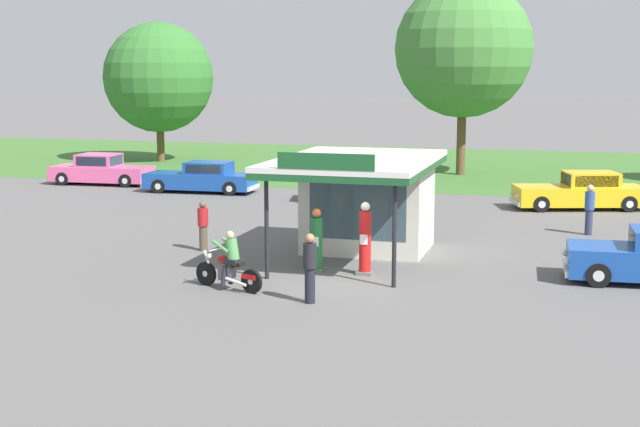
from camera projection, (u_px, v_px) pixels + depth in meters
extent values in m
plane|color=#5B5959|center=(345.00, 282.00, 24.34)|extent=(300.00, 300.00, 0.00)
cube|color=#3D6B2D|center=(471.00, 167.00, 52.79)|extent=(120.00, 24.00, 0.01)
cube|color=beige|center=(368.00, 204.00, 28.48)|extent=(3.79, 3.02, 2.98)
cube|color=#384C56|center=(357.00, 209.00, 27.06)|extent=(3.03, 0.05, 1.91)
cube|color=silver|center=(356.00, 160.00, 26.64)|extent=(4.49, 6.88, 0.16)
cube|color=#195128|center=(356.00, 166.00, 26.67)|extent=(4.49, 6.88, 0.18)
cube|color=#195128|center=(326.00, 162.00, 23.36)|extent=(2.65, 0.08, 0.44)
cylinder|color=black|center=(394.00, 232.00, 23.52)|extent=(0.12, 0.12, 2.98)
cylinder|color=black|center=(267.00, 226.00, 24.50)|extent=(0.12, 0.12, 2.98)
cube|color=slate|center=(317.00, 270.00, 25.60)|extent=(0.44, 0.44, 0.10)
cylinder|color=#1E6B33|center=(317.00, 243.00, 25.47)|extent=(0.34, 0.34, 1.47)
cube|color=white|center=(315.00, 242.00, 25.29)|extent=(0.22, 0.02, 0.28)
sphere|color=orange|center=(317.00, 213.00, 25.33)|extent=(0.26, 0.26, 0.26)
cube|color=slate|center=(365.00, 273.00, 25.21)|extent=(0.44, 0.44, 0.10)
cylinder|color=red|center=(365.00, 241.00, 25.07)|extent=(0.34, 0.34, 1.71)
cube|color=white|center=(364.00, 240.00, 24.88)|extent=(0.22, 0.02, 0.28)
sphere|color=white|center=(365.00, 207.00, 24.91)|extent=(0.26, 0.26, 0.26)
cylinder|color=black|center=(206.00, 274.00, 23.94)|extent=(0.64, 0.30, 0.64)
cylinder|color=silver|center=(206.00, 274.00, 23.94)|extent=(0.19, 0.16, 0.16)
cylinder|color=black|center=(252.00, 281.00, 23.06)|extent=(0.64, 0.30, 0.64)
cylinder|color=silver|center=(252.00, 281.00, 23.06)|extent=(0.19, 0.16, 0.16)
ellipsoid|color=#B21414|center=(225.00, 260.00, 23.48)|extent=(0.61, 0.41, 0.24)
cube|color=#59595E|center=(227.00, 273.00, 23.51)|extent=(0.49, 0.37, 0.36)
cube|color=black|center=(236.00, 264.00, 23.29)|extent=(0.54, 0.40, 0.10)
cylinder|color=silver|center=(209.00, 264.00, 23.84)|extent=(0.37, 0.18, 0.71)
cylinder|color=silver|center=(212.00, 250.00, 23.71)|extent=(0.26, 0.68, 0.04)
sphere|color=silver|center=(209.00, 256.00, 23.79)|extent=(0.16, 0.16, 0.16)
cube|color=#B21414|center=(250.00, 277.00, 23.07)|extent=(0.47, 0.31, 0.12)
cylinder|color=silver|center=(235.00, 282.00, 23.19)|extent=(0.69, 0.30, 0.18)
cube|color=black|center=(233.00, 261.00, 23.32)|extent=(0.49, 0.45, 0.14)
cylinder|color=black|center=(224.00, 276.00, 23.37)|extent=(0.19, 0.26, 0.56)
cylinder|color=black|center=(232.00, 274.00, 23.63)|extent=(0.19, 0.26, 0.56)
cylinder|color=#4C8C4C|center=(232.00, 249.00, 23.29)|extent=(0.49, 0.43, 0.60)
sphere|color=tan|center=(230.00, 235.00, 23.27)|extent=(0.22, 0.22, 0.22)
cylinder|color=#4C8C4C|center=(220.00, 246.00, 23.25)|extent=(0.54, 0.26, 0.31)
cylinder|color=#4C8C4C|center=(230.00, 244.00, 23.58)|extent=(0.54, 0.26, 0.31)
cube|color=#283847|center=(633.00, 237.00, 24.16)|extent=(0.13, 1.39, 0.42)
cube|color=silver|center=(566.00, 268.00, 24.67)|extent=(0.23, 1.70, 0.18)
sphere|color=white|center=(567.00, 261.00, 24.07)|extent=(0.18, 0.18, 0.18)
sphere|color=white|center=(565.00, 253.00, 25.17)|extent=(0.18, 0.18, 0.18)
cylinder|color=black|center=(598.00, 275.00, 23.69)|extent=(0.67, 0.24, 0.66)
cylinder|color=silver|center=(598.00, 275.00, 23.69)|extent=(0.31, 0.24, 0.30)
cylinder|color=black|center=(593.00, 262.00, 25.30)|extent=(0.67, 0.24, 0.66)
cylinder|color=silver|center=(593.00, 262.00, 25.30)|extent=(0.31, 0.24, 0.30)
cube|color=#19479E|center=(200.00, 181.00, 41.97)|extent=(5.25, 2.01, 0.72)
cube|color=#19479E|center=(209.00, 168.00, 41.77)|extent=(2.12, 1.65, 0.55)
cube|color=#283847|center=(189.00, 167.00, 41.99)|extent=(0.11, 1.37, 0.44)
cube|color=#283847|center=(203.00, 169.00, 41.04)|extent=(1.74, 0.11, 0.42)
cube|color=#283847|center=(214.00, 166.00, 42.50)|extent=(1.74, 0.11, 0.42)
cube|color=silver|center=(149.00, 184.00, 42.60)|extent=(0.20, 1.68, 0.18)
cube|color=silver|center=(253.00, 188.00, 41.41)|extent=(0.20, 1.68, 0.18)
sphere|color=white|center=(144.00, 180.00, 42.02)|extent=(0.18, 0.18, 0.18)
sphere|color=white|center=(153.00, 177.00, 43.10)|extent=(0.18, 0.18, 0.18)
cylinder|color=black|center=(159.00, 186.00, 41.61)|extent=(0.67, 0.23, 0.66)
cylinder|color=silver|center=(159.00, 186.00, 41.61)|extent=(0.31, 0.23, 0.30)
cylinder|color=black|center=(172.00, 182.00, 43.19)|extent=(0.67, 0.23, 0.66)
cylinder|color=silver|center=(172.00, 182.00, 43.19)|extent=(0.31, 0.23, 0.30)
cylinder|color=black|center=(230.00, 189.00, 40.82)|extent=(0.67, 0.23, 0.66)
cylinder|color=silver|center=(230.00, 189.00, 40.82)|extent=(0.31, 0.23, 0.30)
cylinder|color=black|center=(241.00, 184.00, 42.39)|extent=(0.67, 0.23, 0.66)
cylinder|color=silver|center=(241.00, 184.00, 42.39)|extent=(0.31, 0.23, 0.30)
cube|color=gold|center=(579.00, 195.00, 36.95)|extent=(5.58, 3.29, 0.77)
cube|color=gold|center=(591.00, 179.00, 36.85)|extent=(2.46, 2.15, 0.59)
cube|color=#283847|center=(566.00, 179.00, 36.84)|extent=(0.45, 1.39, 0.47)
cube|color=#283847|center=(597.00, 181.00, 36.06)|extent=(1.70, 0.54, 0.45)
cube|color=#283847|center=(585.00, 177.00, 37.63)|extent=(1.70, 0.54, 0.45)
cube|color=silver|center=(515.00, 202.00, 36.96)|extent=(0.62, 1.71, 0.18)
sphere|color=white|center=(518.00, 197.00, 36.33)|extent=(0.18, 0.18, 0.18)
sphere|color=white|center=(512.00, 193.00, 37.49)|extent=(0.18, 0.18, 0.18)
cylinder|color=black|center=(541.00, 204.00, 36.12)|extent=(0.69, 0.38, 0.66)
cylinder|color=silver|center=(541.00, 204.00, 36.12)|extent=(0.35, 0.30, 0.30)
cylinder|color=black|center=(531.00, 198.00, 37.82)|extent=(0.69, 0.38, 0.66)
cylinder|color=silver|center=(531.00, 198.00, 37.82)|extent=(0.35, 0.30, 0.30)
cylinder|color=black|center=(629.00, 204.00, 36.16)|extent=(0.69, 0.38, 0.66)
cylinder|color=silver|center=(629.00, 204.00, 36.16)|extent=(0.35, 0.30, 0.30)
cylinder|color=black|center=(615.00, 198.00, 37.86)|extent=(0.69, 0.38, 0.66)
cylinder|color=silver|center=(615.00, 198.00, 37.86)|extent=(0.35, 0.30, 0.30)
cube|color=black|center=(360.00, 188.00, 39.24)|extent=(5.15, 2.90, 0.76)
cube|color=black|center=(351.00, 173.00, 39.17)|extent=(2.51, 2.13, 0.56)
cube|color=#283847|center=(376.00, 173.00, 39.09)|extent=(0.35, 1.49, 0.45)
cube|color=#283847|center=(352.00, 171.00, 39.99)|extent=(1.84, 0.41, 0.43)
cube|color=#283847|center=(350.00, 175.00, 38.34)|extent=(1.84, 0.41, 0.43)
cube|color=silver|center=(416.00, 195.00, 39.11)|extent=(0.50, 1.84, 0.18)
cube|color=silver|center=(304.00, 193.00, 39.46)|extent=(0.50, 1.84, 0.18)
sphere|color=white|center=(415.00, 186.00, 39.67)|extent=(0.18, 0.18, 0.18)
sphere|color=white|center=(416.00, 190.00, 38.45)|extent=(0.18, 0.18, 0.18)
cylinder|color=black|center=(397.00, 191.00, 40.06)|extent=(0.69, 0.33, 0.66)
cylinder|color=silver|center=(397.00, 191.00, 40.06)|extent=(0.34, 0.28, 0.30)
cylinder|color=black|center=(397.00, 197.00, 38.26)|extent=(0.69, 0.33, 0.66)
cylinder|color=silver|center=(397.00, 197.00, 38.26)|extent=(0.34, 0.28, 0.30)
cylinder|color=black|center=(324.00, 190.00, 40.30)|extent=(0.69, 0.33, 0.66)
cylinder|color=silver|center=(324.00, 190.00, 40.30)|extent=(0.34, 0.28, 0.30)
cylinder|color=black|center=(321.00, 196.00, 38.50)|extent=(0.69, 0.33, 0.66)
cylinder|color=silver|center=(321.00, 196.00, 38.50)|extent=(0.34, 0.28, 0.30)
cube|color=#E55993|center=(102.00, 173.00, 44.86)|extent=(5.11, 2.16, 0.74)
cube|color=#E55993|center=(99.00, 160.00, 44.78)|extent=(2.00, 1.77, 0.61)
cube|color=#283847|center=(116.00, 160.00, 44.57)|extent=(0.12, 1.49, 0.49)
cube|color=#283847|center=(106.00, 158.00, 45.57)|extent=(1.63, 0.11, 0.47)
cube|color=#283847|center=(91.00, 162.00, 43.99)|extent=(1.63, 0.11, 0.47)
cube|color=silver|center=(149.00, 180.00, 44.33)|extent=(0.21, 1.81, 0.18)
cube|color=silver|center=(57.00, 177.00, 45.47)|extent=(0.21, 1.81, 0.18)
sphere|color=white|center=(154.00, 173.00, 44.87)|extent=(0.18, 0.18, 0.18)
sphere|color=white|center=(144.00, 175.00, 43.69)|extent=(0.18, 0.18, 0.18)
cylinder|color=black|center=(141.00, 177.00, 45.37)|extent=(0.67, 0.23, 0.66)
cylinder|color=silver|center=(141.00, 177.00, 45.37)|extent=(0.31, 0.23, 0.30)
cylinder|color=black|center=(126.00, 181.00, 43.65)|extent=(0.67, 0.23, 0.66)
cylinder|color=silver|center=(126.00, 181.00, 43.65)|extent=(0.31, 0.23, 0.30)
cylinder|color=black|center=(80.00, 175.00, 46.13)|extent=(0.67, 0.23, 0.66)
cylinder|color=silver|center=(80.00, 175.00, 46.13)|extent=(0.31, 0.23, 0.30)
cylinder|color=black|center=(62.00, 179.00, 44.42)|extent=(0.67, 0.23, 0.66)
cylinder|color=silver|center=(62.00, 179.00, 44.42)|extent=(0.31, 0.23, 0.30)
cylinder|color=black|center=(310.00, 286.00, 22.10)|extent=(0.26, 0.26, 0.89)
cylinder|color=black|center=(310.00, 256.00, 21.97)|extent=(0.34, 0.34, 0.63)
sphere|color=#9E704C|center=(310.00, 238.00, 21.90)|extent=(0.24, 0.24, 0.24)
cylinder|color=#2D3351|center=(589.00, 222.00, 31.19)|extent=(0.26, 0.26, 0.90)
cylinder|color=#2D4C8C|center=(590.00, 201.00, 31.06)|extent=(0.34, 0.34, 0.64)
sphere|color=tan|center=(590.00, 188.00, 30.99)|extent=(0.24, 0.24, 0.24)
cylinder|color=brown|center=(203.00, 238.00, 28.47)|extent=(0.26, 0.26, 0.81)
cylinder|color=#B21E23|center=(203.00, 217.00, 28.36)|extent=(0.34, 0.34, 0.57)
sphere|color=brown|center=(203.00, 205.00, 28.29)|extent=(0.22, 0.22, 0.22)
cylinder|color=brown|center=(161.00, 140.00, 55.77)|extent=(0.47, 0.47, 2.68)
sphere|color=#33702D|center=(159.00, 77.00, 55.14)|extent=(6.81, 6.81, 6.81)
cylinder|color=brown|center=(461.00, 138.00, 48.69)|extent=(0.49, 0.49, 4.05)
sphere|color=#427F38|center=(463.00, 49.00, 47.92)|extent=(7.42, 7.42, 7.42)
sphere|color=#427F38|center=(477.00, 63.00, 48.70)|extent=(5.42, 5.42, 5.42)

